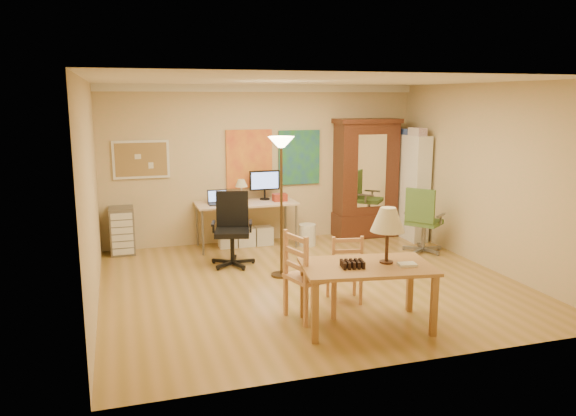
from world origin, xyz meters
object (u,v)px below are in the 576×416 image
object	(u,v)px
office_chair_green	(423,235)
office_chair_black	(232,246)
dining_table	(374,252)
armoire	(365,186)
bookshelf	(413,188)
computer_desk	(248,219)

from	to	relation	value
office_chair_green	office_chair_black	bearing A→B (deg)	175.72
dining_table	armoire	bearing A→B (deg)	66.50
office_chair_black	armoire	world-z (taller)	armoire
dining_table	bookshelf	xyz separation A→B (m)	(2.36, 3.36, 0.08)
office_chair_green	armoire	distance (m)	1.53
office_chair_black	armoire	xyz separation A→B (m)	(2.68, 1.09, 0.63)
office_chair_green	dining_table	bearing A→B (deg)	-129.97
office_chair_black	office_chair_green	distance (m)	3.11
computer_desk	office_chair_green	size ratio (longest dim) A/B	1.56
armoire	computer_desk	bearing A→B (deg)	-177.91
bookshelf	office_chair_black	bearing A→B (deg)	-169.12
office_chair_green	bookshelf	xyz separation A→B (m)	(0.29, 0.88, 0.63)
dining_table	office_chair_green	distance (m)	3.28
dining_table	armoire	distance (m)	4.15
dining_table	office_chair_green	xyz separation A→B (m)	(2.08, 2.48, -0.55)
computer_desk	bookshelf	bearing A→B (deg)	-7.02
office_chair_black	armoire	distance (m)	2.96
office_chair_black	bookshelf	bearing A→B (deg)	10.88
computer_desk	bookshelf	world-z (taller)	bookshelf
computer_desk	office_chair_black	xyz separation A→B (m)	(-0.47, -1.01, -0.17)
dining_table	bookshelf	distance (m)	4.11
computer_desk	office_chair_black	world-z (taller)	computer_desk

